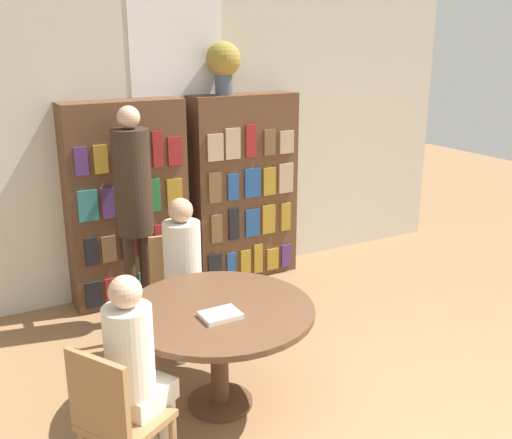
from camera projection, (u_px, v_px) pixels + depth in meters
The scene contains 11 objects.
wall_back at pixel (178, 132), 5.71m from camera, with size 6.40×0.07×3.00m.
bookshelf_left at pixel (128, 204), 5.44m from camera, with size 1.08×0.34×1.86m.
bookshelf_right at pixel (244, 188), 6.00m from camera, with size 1.08×0.34×1.86m.
flower_vase at pixel (223, 63), 5.55m from camera, with size 0.32×0.32×0.49m.
reading_table at pixel (219, 323), 3.89m from camera, with size 1.25×1.25×0.72m.
chair_near_camera at pixel (115, 415), 3.13m from camera, with size 0.55×0.55×0.88m.
chair_left_side at pixel (179, 285), 4.77m from camera, with size 0.44×0.44×0.88m.
seated_reader_left at pixel (184, 267), 4.55m from camera, with size 0.32×0.40×1.24m.
seated_reader_right at pixel (136, 365), 3.22m from camera, with size 0.41×0.39×1.23m.
librarian_standing at pixel (133, 193), 4.91m from camera, with size 0.31×0.58×1.87m.
open_book_on_table at pixel (220, 315), 3.72m from camera, with size 0.24×0.18×0.03m.
Camera 1 is at (-2.14, -1.96, 2.40)m, focal length 42.00 mm.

